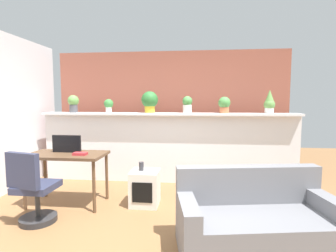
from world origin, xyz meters
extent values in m
plane|color=brown|center=(0.00, 0.00, 0.00)|extent=(12.00, 12.00, 0.00)
cube|color=silver|center=(0.00, 2.00, 0.62)|extent=(4.65, 0.16, 1.25)
cube|color=silver|center=(0.00, 1.96, 1.27)|extent=(4.65, 0.33, 0.04)
cube|color=#9E5442|center=(0.00, 2.60, 1.25)|extent=(4.65, 0.10, 2.50)
cylinder|color=#4C4C51|center=(-1.77, 1.95, 1.36)|extent=(0.15, 0.15, 0.15)
sphere|color=#669E4C|center=(-1.77, 1.95, 1.51)|extent=(0.20, 0.20, 0.20)
cylinder|color=silver|center=(-1.10, 1.98, 1.34)|extent=(0.11, 0.11, 0.10)
sphere|color=#3D843D|center=(-1.10, 1.98, 1.45)|extent=(0.17, 0.17, 0.17)
cylinder|color=gold|center=(-0.32, 1.98, 1.35)|extent=(0.18, 0.18, 0.12)
sphere|color=#2D7033|center=(-0.32, 1.98, 1.53)|extent=(0.31, 0.31, 0.31)
cylinder|color=silver|center=(0.37, 1.92, 1.36)|extent=(0.16, 0.16, 0.15)
sphere|color=#4C9347|center=(0.37, 1.92, 1.50)|extent=(0.18, 0.18, 0.18)
cylinder|color=#C66B42|center=(1.02, 1.96, 1.34)|extent=(0.17, 0.17, 0.10)
sphere|color=#4C9347|center=(1.02, 1.96, 1.47)|extent=(0.21, 0.21, 0.21)
cylinder|color=silver|center=(1.80, 1.98, 1.33)|extent=(0.15, 0.15, 0.09)
sphere|color=#669E4C|center=(1.80, 1.98, 1.44)|extent=(0.19, 0.19, 0.19)
cone|color=#669E4C|center=(1.80, 1.98, 1.59)|extent=(0.16, 0.16, 0.22)
cylinder|color=brown|center=(-1.82, 0.53, 0.35)|extent=(0.04, 0.04, 0.71)
cylinder|color=brown|center=(-0.82, 0.53, 0.35)|extent=(0.04, 0.04, 0.71)
cylinder|color=brown|center=(-1.82, 1.03, 0.35)|extent=(0.04, 0.04, 0.71)
cylinder|color=brown|center=(-0.82, 1.03, 0.35)|extent=(0.04, 0.04, 0.71)
cube|color=brown|center=(-1.32, 0.78, 0.73)|extent=(1.10, 0.60, 0.04)
cube|color=black|center=(-1.35, 0.86, 0.88)|extent=(0.43, 0.04, 0.25)
cylinder|color=#262628|center=(-1.41, 0.19, 0.04)|extent=(0.44, 0.44, 0.07)
cylinder|color=#333333|center=(-1.41, 0.19, 0.24)|extent=(0.06, 0.06, 0.34)
cube|color=#2D334C|center=(-1.41, 0.19, 0.45)|extent=(0.44, 0.44, 0.08)
cube|color=#2D334C|center=(-1.45, 0.00, 0.70)|extent=(0.44, 0.16, 0.42)
cube|color=silver|center=(-0.19, 0.87, 0.25)|extent=(0.40, 0.40, 0.50)
cube|color=black|center=(-0.19, 0.68, 0.25)|extent=(0.28, 0.04, 0.28)
cylinder|color=#2D2D33|center=(-0.25, 0.89, 0.56)|extent=(0.07, 0.07, 0.12)
cube|color=#B22D33|center=(-1.08, 0.69, 0.77)|extent=(0.18, 0.11, 0.04)
cube|color=slate|center=(1.15, -0.20, 0.20)|extent=(1.67, 1.01, 0.40)
cube|color=slate|center=(1.10, 0.10, 0.60)|extent=(1.56, 0.42, 0.40)
cube|color=slate|center=(0.46, -0.31, 0.48)|extent=(0.29, 0.78, 0.16)
cube|color=slate|center=(1.84, -0.08, 0.48)|extent=(0.29, 0.78, 0.16)
camera|label=1|loc=(0.54, -2.74, 1.50)|focal=27.91mm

